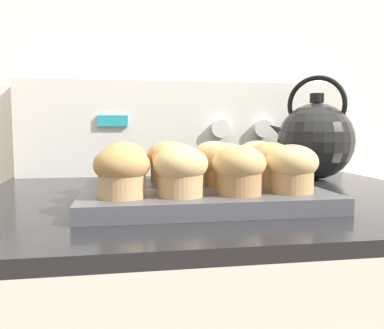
% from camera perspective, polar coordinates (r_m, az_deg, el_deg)
% --- Properties ---
extents(wall_back, '(8.00, 0.05, 2.40)m').
position_cam_1_polar(wall_back, '(1.03, -1.12, 16.02)').
color(wall_back, white).
rests_on(wall_back, ground_plane).
extents(control_panel, '(0.77, 0.07, 0.22)m').
position_cam_1_polar(control_panel, '(0.96, -0.53, 5.08)').
color(control_panel, silver).
rests_on(control_panel, stove_range).
extents(muffin_pan, '(0.35, 0.27, 0.02)m').
position_cam_1_polar(muffin_pan, '(0.61, 1.06, -4.13)').
color(muffin_pan, '#4C4C51').
rests_on(muffin_pan, stove_range).
extents(muffin_r0_c0, '(0.07, 0.07, 0.07)m').
position_cam_1_polar(muffin_r0_c0, '(0.52, -9.82, -0.94)').
color(muffin_r0_c0, tan).
rests_on(muffin_r0_c0, muffin_pan).
extents(muffin_r0_c1, '(0.07, 0.07, 0.07)m').
position_cam_1_polar(muffin_r0_c1, '(0.52, -1.64, -0.82)').
color(muffin_r0_c1, tan).
rests_on(muffin_r0_c1, muffin_pan).
extents(muffin_r0_c2, '(0.07, 0.07, 0.07)m').
position_cam_1_polar(muffin_r0_c2, '(0.54, 6.57, -0.67)').
color(muffin_r0_c2, '#A37A4C').
rests_on(muffin_r0_c2, muffin_pan).
extents(muffin_r0_c3, '(0.07, 0.07, 0.07)m').
position_cam_1_polar(muffin_r0_c3, '(0.57, 13.81, -0.46)').
color(muffin_r0_c3, tan).
rests_on(muffin_r0_c3, muffin_pan).
extents(muffin_r1_c0, '(0.07, 0.07, 0.07)m').
position_cam_1_polar(muffin_r1_c0, '(0.60, -9.70, -0.14)').
color(muffin_r1_c0, olive).
rests_on(muffin_r1_c0, muffin_pan).
extents(muffin_r1_c1, '(0.07, 0.07, 0.07)m').
position_cam_1_polar(muffin_r1_c1, '(0.60, -2.25, -0.02)').
color(muffin_r1_c1, tan).
rests_on(muffin_r1_c1, muffin_pan).
extents(muffin_r1_c2, '(0.07, 0.07, 0.07)m').
position_cam_1_polar(muffin_r1_c2, '(0.61, 4.48, 0.07)').
color(muffin_r1_c2, olive).
rests_on(muffin_r1_c2, muffin_pan).
extents(muffin_r1_c3, '(0.07, 0.07, 0.07)m').
position_cam_1_polar(muffin_r1_c3, '(0.64, 10.98, 0.20)').
color(muffin_r1_c3, tan).
rests_on(muffin_r1_c3, muffin_pan).
extents(muffin_r2_c0, '(0.07, 0.07, 0.07)m').
position_cam_1_polar(muffin_r2_c0, '(0.67, -9.54, 0.47)').
color(muffin_r2_c0, olive).
rests_on(muffin_r2_c0, muffin_pan).
extents(muffin_r2_c1, '(0.07, 0.07, 0.07)m').
position_cam_1_polar(muffin_r2_c1, '(0.68, -3.32, 0.57)').
color(muffin_r2_c1, '#A37A4C').
rests_on(muffin_r2_c1, muffin_pan).
extents(muffin_r2_c2, '(0.07, 0.07, 0.07)m').
position_cam_1_polar(muffin_r2_c2, '(0.69, 2.93, 0.64)').
color(muffin_r2_c2, '#A37A4C').
rests_on(muffin_r2_c2, muffin_pan).
extents(muffin_r2_c3, '(0.07, 0.07, 0.07)m').
position_cam_1_polar(muffin_r2_c3, '(0.71, 9.15, 0.72)').
color(muffin_r2_c3, '#A37A4C').
rests_on(muffin_r2_c3, muffin_pan).
extents(tea_kettle, '(0.18, 0.16, 0.22)m').
position_cam_1_polar(tea_kettle, '(0.91, 16.88, 3.37)').
color(tea_kettle, black).
rests_on(tea_kettle, stove_range).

